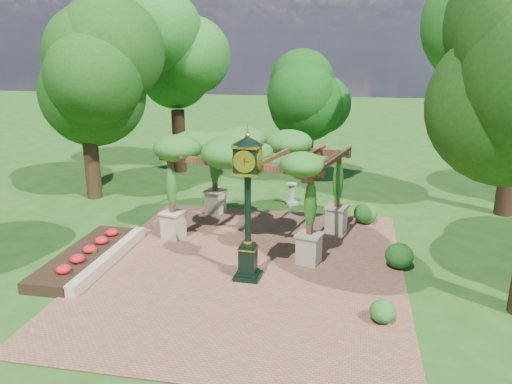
# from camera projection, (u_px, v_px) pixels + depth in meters

# --- Properties ---
(ground) EXTENTS (120.00, 120.00, 0.00)m
(ground) POSITION_uv_depth(u_px,v_px,m) (241.00, 282.00, 15.42)
(ground) COLOR #1E4714
(ground) RESTS_ON ground
(brick_plaza) EXTENTS (10.00, 12.00, 0.04)m
(brick_plaza) POSITION_uv_depth(u_px,v_px,m) (247.00, 268.00, 16.36)
(brick_plaza) COLOR brown
(brick_plaza) RESTS_ON ground
(border_wall) EXTENTS (0.35, 5.00, 0.40)m
(border_wall) POSITION_uv_depth(u_px,v_px,m) (110.00, 259.00, 16.67)
(border_wall) COLOR #C6B793
(border_wall) RESTS_ON ground
(flower_bed) EXTENTS (1.50, 5.00, 0.36)m
(flower_bed) POSITION_uv_depth(u_px,v_px,m) (85.00, 257.00, 16.84)
(flower_bed) COLOR red
(flower_bed) RESTS_ON ground
(pedestal_clock) EXTENTS (0.95, 0.95, 4.58)m
(pedestal_clock) POSITION_uv_depth(u_px,v_px,m) (248.00, 195.00, 14.90)
(pedestal_clock) COLOR black
(pedestal_clock) RESTS_ON brick_plaza
(pergola) EXTENTS (7.01, 5.29, 3.94)m
(pergola) POSITION_uv_depth(u_px,v_px,m) (256.00, 153.00, 18.35)
(pergola) COLOR #BEB18D
(pergola) RESTS_ON brick_plaza
(sundial) EXTENTS (0.68, 0.68, 0.97)m
(sundial) POSITION_uv_depth(u_px,v_px,m) (291.00, 195.00, 23.07)
(sundial) COLOR gray
(sundial) RESTS_ON ground
(shrub_front) EXTENTS (0.90, 0.90, 0.61)m
(shrub_front) POSITION_uv_depth(u_px,v_px,m) (383.00, 311.00, 13.07)
(shrub_front) COLOR #25611B
(shrub_front) RESTS_ON brick_plaza
(shrub_mid) EXTENTS (1.14, 1.14, 0.82)m
(shrub_mid) POSITION_uv_depth(u_px,v_px,m) (399.00, 256.00, 16.27)
(shrub_mid) COLOR #194B15
(shrub_mid) RESTS_ON brick_plaza
(shrub_back) EXTENTS (1.25, 1.25, 0.86)m
(shrub_back) POSITION_uv_depth(u_px,v_px,m) (366.00, 213.00, 20.36)
(shrub_back) COLOR #1F5B1A
(shrub_back) RESTS_ON brick_plaza
(tree_west_near) EXTENTS (4.58, 4.58, 8.11)m
(tree_west_near) POSITION_uv_depth(u_px,v_px,m) (84.00, 80.00, 22.50)
(tree_west_near) COLOR #382516
(tree_west_near) RESTS_ON ground
(tree_west_far) EXTENTS (4.41, 4.41, 9.19)m
(tree_west_far) POSITION_uv_depth(u_px,v_px,m) (176.00, 60.00, 27.36)
(tree_west_far) COLOR black
(tree_west_far) RESTS_ON ground
(tree_north) EXTENTS (3.47, 3.47, 6.30)m
(tree_north) POSITION_uv_depth(u_px,v_px,m) (309.00, 101.00, 25.55)
(tree_north) COLOR #342214
(tree_north) RESTS_ON ground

